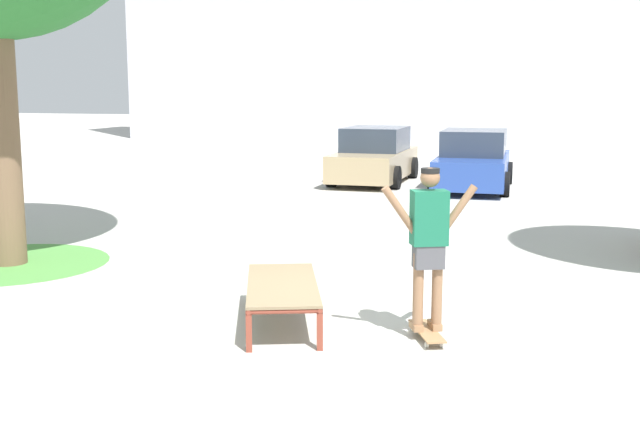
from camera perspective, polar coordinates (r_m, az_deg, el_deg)
name	(u,v)px	position (r m, az deg, el deg)	size (l,w,h in m)	color
ground_plane	(315,329)	(8.57, -0.38, -8.38)	(120.00, 120.00, 0.00)	#B7B5AD
skate_box	(282,287)	(8.66, -2.76, -5.36)	(1.37, 2.05, 0.46)	brown
skateboard	(427,332)	(8.31, 7.75, -8.49)	(0.50, 0.81, 0.09)	#9E754C
skater	(429,237)	(8.06, 7.90, -1.73)	(0.95, 0.47, 1.69)	#8E6647
grass_patch_near_left	(9,263)	(12.53, -21.64, -3.37)	(2.89, 2.89, 0.01)	#519342
car_tan	(375,157)	(21.58, 3.98, 4.12)	(1.95, 4.21, 1.50)	tan
car_blue	(473,162)	(20.52, 11.07, 3.70)	(1.98, 4.23, 1.50)	#28479E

